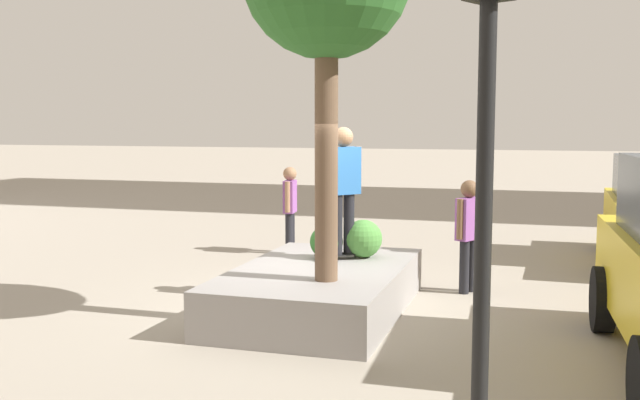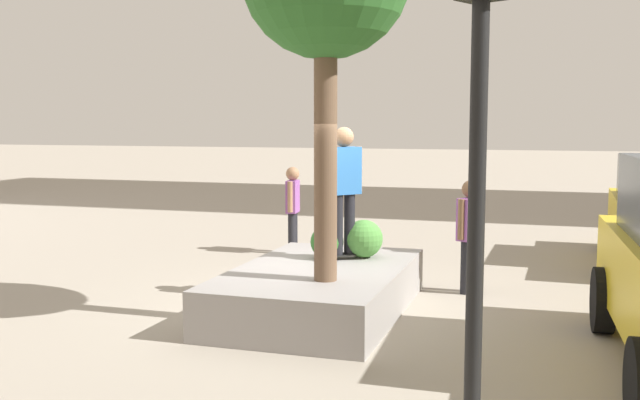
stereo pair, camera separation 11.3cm
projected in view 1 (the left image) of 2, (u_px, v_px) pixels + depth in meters
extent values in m
plane|color=#9E9384|center=(319.00, 306.00, 10.00)|extent=(120.00, 120.00, 0.00)
cube|color=gray|center=(320.00, 290.00, 9.67)|extent=(3.61, 2.13, 0.61)
cylinder|color=brown|center=(326.00, 153.00, 8.70)|extent=(0.28, 0.28, 3.10)
sphere|color=#2D6628|center=(326.00, 242.00, 10.27)|extent=(0.47, 0.47, 0.47)
sphere|color=#4C8C3D|center=(363.00, 239.00, 10.33)|extent=(0.54, 0.54, 0.54)
cube|color=black|center=(343.00, 254.00, 10.25)|extent=(0.72, 0.71, 0.02)
sphere|color=beige|center=(355.00, 254.00, 10.44)|extent=(0.06, 0.06, 0.06)
sphere|color=beige|center=(361.00, 256.00, 10.30)|extent=(0.06, 0.06, 0.06)
sphere|color=beige|center=(324.00, 257.00, 10.20)|extent=(0.06, 0.06, 0.06)
sphere|color=beige|center=(330.00, 259.00, 10.05)|extent=(0.06, 0.06, 0.06)
cylinder|color=black|center=(337.00, 225.00, 10.15)|extent=(0.15, 0.15, 0.84)
cylinder|color=black|center=(349.00, 224.00, 10.25)|extent=(0.15, 0.15, 0.84)
cube|color=#2D6BB2|center=(343.00, 171.00, 10.12)|extent=(0.49, 0.46, 0.66)
cylinder|color=#9E7251|center=(328.00, 170.00, 9.99)|extent=(0.10, 0.10, 0.62)
cylinder|color=#9E7251|center=(358.00, 169.00, 10.25)|extent=(0.10, 0.10, 0.62)
sphere|color=#9E7251|center=(343.00, 137.00, 10.07)|extent=(0.27, 0.27, 0.27)
cylinder|color=black|center=(614.00, 255.00, 11.98)|extent=(0.71, 0.22, 0.70)
cylinder|color=black|center=(605.00, 232.00, 14.47)|extent=(0.71, 0.22, 0.70)
cylinder|color=black|center=(603.00, 299.00, 8.77)|extent=(0.80, 0.27, 0.79)
cylinder|color=black|center=(483.00, 246.00, 5.04)|extent=(0.12, 0.12, 3.33)
cylinder|color=black|center=(471.00, 265.00, 10.86)|extent=(0.15, 0.15, 0.80)
cylinder|color=black|center=(464.00, 267.00, 10.73)|extent=(0.15, 0.15, 0.80)
cube|color=#8C4C99|center=(469.00, 219.00, 10.72)|extent=(0.49, 0.37, 0.62)
cylinder|color=brown|center=(477.00, 216.00, 10.89)|extent=(0.10, 0.10, 0.59)
cylinder|color=brown|center=(460.00, 219.00, 10.55)|extent=(0.10, 0.10, 0.59)
sphere|color=brown|center=(469.00, 189.00, 10.67)|extent=(0.26, 0.26, 0.26)
cylinder|color=black|center=(291.00, 232.00, 14.14)|extent=(0.14, 0.14, 0.79)
cylinder|color=black|center=(289.00, 234.00, 13.96)|extent=(0.14, 0.14, 0.79)
cube|color=#8C4C99|center=(290.00, 197.00, 13.97)|extent=(0.47, 0.25, 0.62)
cylinder|color=#9E7251|center=(292.00, 194.00, 14.20)|extent=(0.10, 0.10, 0.59)
cylinder|color=#9E7251|center=(287.00, 197.00, 13.74)|extent=(0.10, 0.10, 0.59)
sphere|color=#9E7251|center=(290.00, 174.00, 13.93)|extent=(0.26, 0.26, 0.26)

